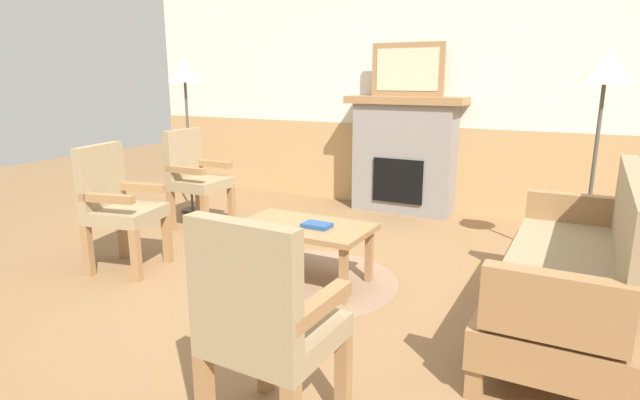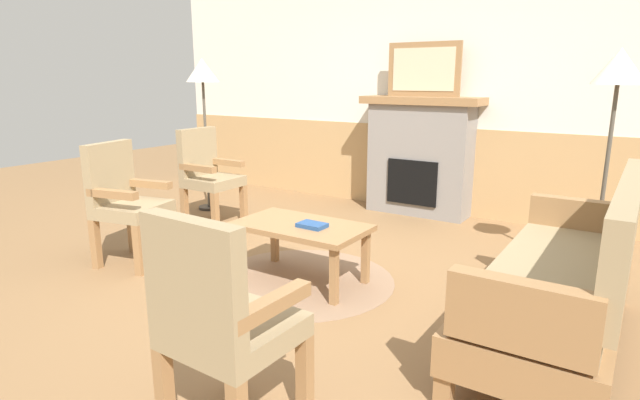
% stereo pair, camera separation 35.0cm
% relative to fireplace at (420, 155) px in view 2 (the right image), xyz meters
% --- Properties ---
extents(ground_plane, '(14.00, 14.00, 0.00)m').
position_rel_fireplace_xyz_m(ground_plane, '(0.00, -2.35, -0.65)').
color(ground_plane, olive).
extents(wall_back, '(7.20, 0.14, 2.70)m').
position_rel_fireplace_xyz_m(wall_back, '(0.00, 0.25, 0.66)').
color(wall_back, silver).
rests_on(wall_back, ground_plane).
extents(fireplace, '(1.30, 0.44, 1.28)m').
position_rel_fireplace_xyz_m(fireplace, '(0.00, 0.00, 0.00)').
color(fireplace, gray).
rests_on(fireplace, ground_plane).
extents(framed_picture, '(0.80, 0.04, 0.56)m').
position_rel_fireplace_xyz_m(framed_picture, '(0.00, 0.00, 0.91)').
color(framed_picture, olive).
rests_on(framed_picture, fireplace).
extents(couch, '(0.70, 1.80, 0.98)m').
position_rel_fireplace_xyz_m(couch, '(1.80, -2.33, -0.26)').
color(couch, olive).
rests_on(couch, ground_plane).
extents(coffee_table, '(0.96, 0.56, 0.44)m').
position_rel_fireplace_xyz_m(coffee_table, '(0.04, -2.32, -0.27)').
color(coffee_table, olive).
rests_on(coffee_table, ground_plane).
extents(round_rug, '(1.39, 1.39, 0.01)m').
position_rel_fireplace_xyz_m(round_rug, '(0.04, -2.32, -0.65)').
color(round_rug, '#896B51').
rests_on(round_rug, ground_plane).
extents(book_on_table, '(0.20, 0.14, 0.03)m').
position_rel_fireplace_xyz_m(book_on_table, '(0.16, -2.34, -0.20)').
color(book_on_table, navy).
rests_on(book_on_table, coffee_table).
extents(armchair_near_fireplace, '(0.57, 0.57, 0.98)m').
position_rel_fireplace_xyz_m(armchair_near_fireplace, '(-1.38, -2.75, -0.11)').
color(armchair_near_fireplace, olive).
rests_on(armchair_near_fireplace, ground_plane).
extents(armchair_by_window_left, '(0.49, 0.49, 0.98)m').
position_rel_fireplace_xyz_m(armchair_by_window_left, '(-1.64, -1.57, -0.11)').
color(armchair_by_window_left, olive).
rests_on(armchair_by_window_left, ground_plane).
extents(armchair_front_left, '(0.49, 0.49, 0.98)m').
position_rel_fireplace_xyz_m(armchair_front_left, '(0.74, -3.88, -0.11)').
color(armchair_front_left, olive).
rests_on(armchair_front_left, ground_plane).
extents(floor_lamp_by_couch, '(0.36, 0.36, 1.68)m').
position_rel_fireplace_xyz_m(floor_lamp_by_couch, '(1.86, -1.03, 0.80)').
color(floor_lamp_by_couch, '#332D28').
rests_on(floor_lamp_by_couch, ground_plane).
extents(floor_lamp_by_chairs, '(0.36, 0.36, 1.68)m').
position_rel_fireplace_xyz_m(floor_lamp_by_chairs, '(-2.09, -1.13, 0.80)').
color(floor_lamp_by_chairs, '#332D28').
rests_on(floor_lamp_by_chairs, ground_plane).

